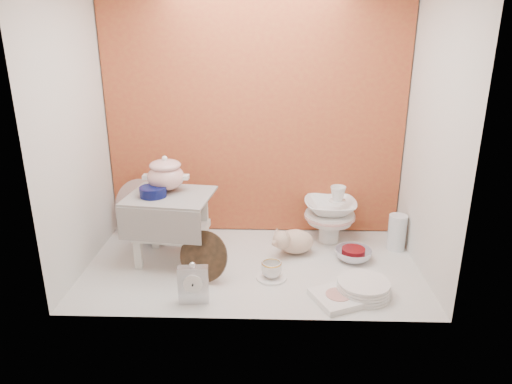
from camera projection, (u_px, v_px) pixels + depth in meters
ground at (252, 265)px, 2.55m from camera, size 1.80×1.80×0.00m
niche_shell at (253, 89)px, 2.41m from camera, size 1.86×1.03×1.53m
step_stool at (172, 228)px, 2.56m from camera, size 0.49×0.43×0.38m
soup_tureen at (166, 173)px, 2.53m from camera, size 0.29×0.29×0.20m
cobalt_bowl at (153, 192)px, 2.47m from camera, size 0.15×0.15×0.05m
floral_platter at (141, 210)px, 2.83m from camera, size 0.39×0.22×0.37m
blue_white_vase at (157, 224)px, 2.81m from camera, size 0.26×0.26×0.22m
lacquer_tray at (203, 256)px, 2.38m from camera, size 0.29×0.20×0.25m
mantel_clock at (193, 283)px, 2.18m from camera, size 0.14×0.06×0.21m
plush_pig at (295, 241)px, 2.66m from camera, size 0.30×0.24×0.16m
teacup_saucer at (271, 277)px, 2.42m from camera, size 0.20×0.20×0.01m
gold_rim_teacup at (272, 269)px, 2.40m from camera, size 0.13×0.13×0.08m
lattice_dish at (338, 298)px, 2.22m from camera, size 0.29×0.29×0.03m
dinner_plate_stack at (363, 288)px, 2.26m from camera, size 0.35×0.35×0.07m
crystal_bowl at (353, 255)px, 2.60m from camera, size 0.26×0.26×0.06m
clear_glass_vase at (397, 232)px, 2.71m from camera, size 0.13×0.13×0.21m
porcelain_tower at (330, 214)px, 2.80m from camera, size 0.34×0.34×0.35m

